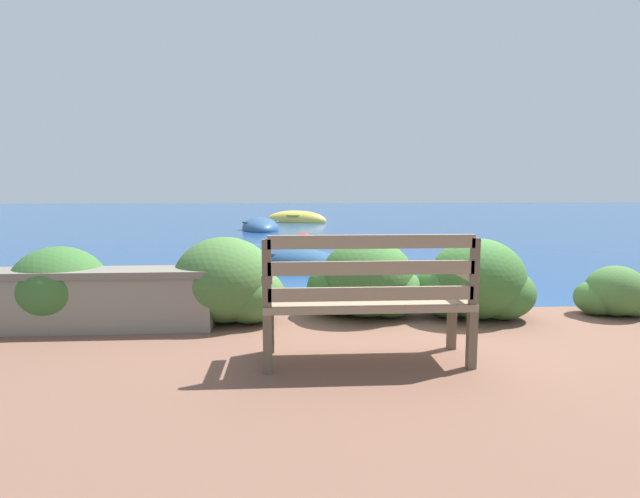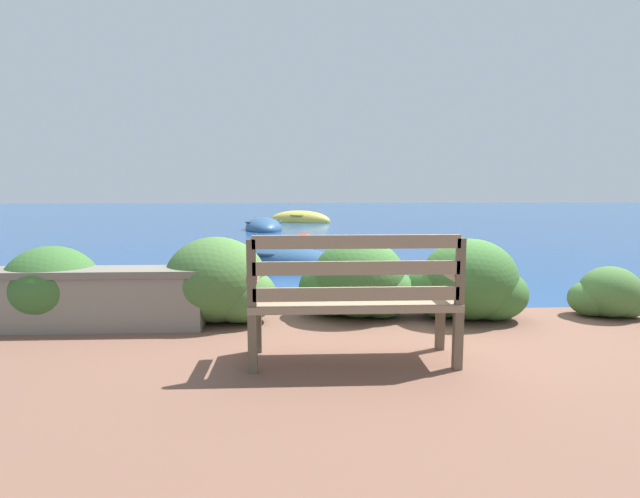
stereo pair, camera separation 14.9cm
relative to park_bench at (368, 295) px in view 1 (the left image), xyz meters
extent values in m
plane|color=navy|center=(0.62, 1.52, -0.70)|extent=(80.00, 80.00, 0.00)
cube|color=brown|center=(-0.70, 0.26, -0.28)|extent=(0.06, 0.06, 0.40)
cube|color=brown|center=(0.70, 0.26, -0.28)|extent=(0.06, 0.06, 0.40)
cube|color=brown|center=(-0.70, -0.16, -0.28)|extent=(0.06, 0.06, 0.40)
cube|color=brown|center=(0.70, -0.16, -0.28)|extent=(0.06, 0.06, 0.40)
cube|color=#8C755B|center=(0.00, 0.05, -0.06)|extent=(1.45, 0.48, 0.05)
cube|color=#8C755B|center=(0.00, -0.16, 0.05)|extent=(1.38, 0.04, 0.09)
cube|color=#8C755B|center=(0.00, -0.16, 0.22)|extent=(1.38, 0.04, 0.09)
cube|color=#8C755B|center=(0.00, -0.16, 0.40)|extent=(1.38, 0.04, 0.09)
cube|color=brown|center=(-0.70, -0.16, 0.19)|extent=(0.06, 0.04, 0.45)
cube|color=brown|center=(0.70, -0.16, 0.19)|extent=(0.06, 0.04, 0.45)
cube|color=#8C755B|center=(-0.70, 0.05, 0.15)|extent=(0.07, 0.43, 0.05)
cube|color=#8C755B|center=(0.70, 0.05, 0.15)|extent=(0.07, 0.43, 0.05)
cube|color=gray|center=(-2.25, 0.96, -0.25)|extent=(2.04, 0.35, 0.47)
cube|color=#6C655B|center=(-2.25, 0.96, 0.02)|extent=(2.15, 0.39, 0.06)
ellipsoid|color=#38662D|center=(-2.59, 1.11, -0.13)|extent=(0.84, 0.76, 0.72)
ellipsoid|color=#38662D|center=(-2.83, 1.17, -0.23)|extent=(0.63, 0.57, 0.51)
ellipsoid|color=#38662D|center=(-2.38, 1.07, -0.25)|extent=(0.59, 0.53, 0.46)
ellipsoid|color=#426B33|center=(-1.14, 1.15, -0.09)|extent=(0.92, 0.83, 0.79)
ellipsoid|color=#426B33|center=(-1.39, 1.22, -0.21)|extent=(0.69, 0.62, 0.55)
ellipsoid|color=#426B33|center=(-0.91, 1.10, -0.23)|extent=(0.65, 0.58, 0.51)
ellipsoid|color=#38662D|center=(0.19, 1.26, -0.11)|extent=(0.88, 0.80, 0.75)
ellipsoid|color=#38662D|center=(-0.05, 1.33, -0.22)|extent=(0.66, 0.60, 0.53)
ellipsoid|color=#38662D|center=(0.41, 1.22, -0.24)|extent=(0.62, 0.56, 0.49)
ellipsoid|color=#38662D|center=(1.22, 1.13, -0.10)|extent=(0.89, 0.80, 0.76)
ellipsoid|color=#38662D|center=(0.97, 1.20, -0.22)|extent=(0.67, 0.60, 0.54)
ellipsoid|color=#38662D|center=(1.44, 1.08, -0.24)|extent=(0.63, 0.56, 0.49)
ellipsoid|color=#426B33|center=(2.59, 1.14, -0.24)|extent=(0.57, 0.52, 0.49)
ellipsoid|color=#426B33|center=(2.43, 1.18, -0.31)|extent=(0.43, 0.39, 0.34)
ellipsoid|color=#426B33|center=(2.74, 1.11, -0.33)|extent=(0.40, 0.36, 0.31)
ellipsoid|color=#2D517A|center=(-0.84, 6.17, -0.66)|extent=(3.20, 2.58, 0.62)
torus|color=#2D4157|center=(-0.84, 6.17, -0.49)|extent=(1.41, 1.41, 0.07)
cube|color=#846647|center=(-1.24, 6.43, -0.52)|extent=(0.54, 0.73, 0.04)
cube|color=#846647|center=(-0.51, 5.95, -0.52)|extent=(0.54, 0.73, 0.04)
ellipsoid|color=#2D517A|center=(-1.52, 13.64, -0.65)|extent=(1.55, 2.61, 0.75)
torus|color=#2D4157|center=(-1.52, 13.64, -0.44)|extent=(1.39, 1.39, 0.07)
cube|color=#846647|center=(-1.57, 14.01, -0.47)|extent=(0.99, 0.25, 0.04)
cube|color=#846647|center=(-1.48, 13.33, -0.47)|extent=(0.99, 0.25, 0.04)
ellipsoid|color=#DBC64C|center=(-0.27, 17.15, -0.64)|extent=(2.75, 1.74, 0.84)
torus|color=olive|center=(-0.27, 17.15, -0.41)|extent=(1.19, 1.19, 0.07)
cube|color=#846647|center=(0.10, 17.02, -0.44)|extent=(0.36, 0.72, 0.04)
cube|color=#846647|center=(-0.57, 17.26, -0.44)|extent=(0.36, 0.72, 0.04)
sphere|color=red|center=(-0.21, 8.49, -0.61)|extent=(0.53, 0.53, 0.53)
torus|color=navy|center=(-0.21, 8.49, -0.61)|extent=(0.59, 0.59, 0.06)
camera|label=1|loc=(-0.55, -3.39, 0.76)|focal=28.00mm
camera|label=2|loc=(-0.40, -3.40, 0.76)|focal=28.00mm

